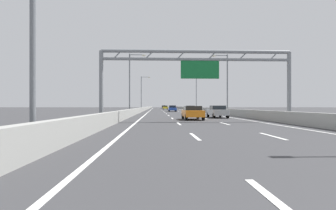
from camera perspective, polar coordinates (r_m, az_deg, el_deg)
The scene contains 52 objects.
ground_plane at distance 100.37m, azimuth -0.38°, elevation -0.91°, with size 260.00×260.00×0.00m, color #38383A.
lane_dash_left_0 at distance 4.42m, azimuth 22.56°, elevation -18.79°, with size 0.16×3.00×0.01m, color white.
lane_dash_left_1 at distance 12.99m, azimuth 5.44°, elevation -6.36°, with size 0.16×3.00×0.01m, color white.
lane_dash_left_2 at distance 21.91m, azimuth 2.21°, elevation -3.81°, with size 0.16×3.00×0.01m, color white.
lane_dash_left_3 at distance 30.88m, azimuth 0.86°, elevation -2.73°, with size 0.16×3.00×0.01m, color white.
lane_dash_left_4 at distance 39.86m, azimuth 0.12°, elevation -2.14°, with size 0.16×3.00×0.01m, color white.
lane_dash_left_5 at distance 48.85m, azimuth -0.35°, elevation -1.76°, with size 0.16×3.00×0.01m, color white.
lane_dash_left_6 at distance 57.84m, azimuth -0.67°, elevation -1.51°, with size 0.16×3.00×0.01m, color white.
lane_dash_left_7 at distance 66.83m, azimuth -0.90°, elevation -1.32°, with size 0.16×3.00×0.01m, color white.
lane_dash_left_8 at distance 75.83m, azimuth -1.08°, elevation -1.17°, with size 0.16×3.00×0.01m, color white.
lane_dash_left_9 at distance 84.82m, azimuth -1.23°, elevation -1.06°, with size 0.16×3.00×0.01m, color white.
lane_dash_left_10 at distance 93.82m, azimuth -1.34°, elevation -0.97°, with size 0.16×3.00×0.01m, color white.
lane_dash_left_11 at distance 102.82m, azimuth -1.44°, elevation -0.89°, with size 0.16×3.00×0.01m, color white.
lane_dash_left_12 at distance 111.82m, azimuth -1.51°, elevation -0.83°, with size 0.16×3.00×0.01m, color white.
lane_dash_left_13 at distance 120.82m, azimuth -1.58°, elevation -0.77°, with size 0.16×3.00×0.01m, color white.
lane_dash_left_14 at distance 129.81m, azimuth -1.64°, elevation -0.73°, with size 0.16×3.00×0.01m, color white.
lane_dash_left_15 at distance 138.81m, azimuth -1.69°, elevation -0.69°, with size 0.16×3.00×0.01m, color white.
lane_dash_left_16 at distance 147.81m, azimuth -1.73°, elevation -0.65°, with size 0.16×3.00×0.01m, color white.
lane_dash_left_17 at distance 156.81m, azimuth -1.77°, elevation -0.62°, with size 0.16×3.00×0.01m, color white.
lane_dash_right_1 at distance 13.95m, azimuth 20.34°, elevation -5.92°, with size 0.16×3.00×0.01m, color white.
lane_dash_right_2 at distance 22.49m, azimuth 11.41°, elevation -3.71°, with size 0.16×3.00×0.01m, color white.
lane_dash_right_3 at distance 31.29m, azimuth 7.47°, elevation -2.70°, with size 0.16×3.00×0.01m, color white.
lane_dash_right_4 at distance 40.18m, azimuth 5.26°, elevation -2.12°, with size 0.16×3.00×0.01m, color white.
lane_dash_right_5 at distance 49.11m, azimuth 3.86°, elevation -1.75°, with size 0.16×3.00×0.01m, color white.
lane_dash_right_6 at distance 58.06m, azimuth 2.89°, elevation -1.50°, with size 0.16×3.00×0.01m, color white.
lane_dash_right_7 at distance 67.02m, azimuth 2.17°, elevation -1.31°, with size 0.16×3.00×0.01m, color white.
lane_dash_right_8 at distance 76.00m, azimuth 1.63°, elevation -1.17°, with size 0.16×3.00×0.01m, color white.
lane_dash_right_9 at distance 84.98m, azimuth 1.20°, elevation -1.06°, with size 0.16×3.00×0.01m, color white.
lane_dash_right_10 at distance 93.96m, azimuth 0.85°, elevation -0.97°, with size 0.16×3.00×0.01m, color white.
lane_dash_right_11 at distance 102.94m, azimuth 0.57°, elevation -0.89°, with size 0.16×3.00×0.01m, color white.
lane_dash_right_12 at distance 111.93m, azimuth 0.33°, elevation -0.83°, with size 0.16×3.00×0.01m, color white.
lane_dash_right_13 at distance 120.92m, azimuth 0.12°, elevation -0.77°, with size 0.16×3.00×0.01m, color white.
lane_dash_right_14 at distance 129.91m, azimuth -0.05°, elevation -0.73°, with size 0.16×3.00×0.01m, color white.
lane_dash_right_15 at distance 138.90m, azimuth -0.21°, elevation -0.69°, with size 0.16×3.00×0.01m, color white.
lane_dash_right_16 at distance 147.90m, azimuth -0.34°, elevation -0.65°, with size 0.16×3.00×0.01m, color white.
lane_dash_right_17 at distance 156.89m, azimuth -0.46°, elevation -0.62°, with size 0.16×3.00×0.01m, color white.
edge_line_left at distance 88.32m, azimuth -3.51°, elevation -1.02°, with size 0.16×176.00×0.01m, color white.
edge_line_right at distance 88.74m, azimuth 3.28°, elevation -1.02°, with size 0.16×176.00×0.01m, color white.
barrier_left at distance 110.35m, azimuth -4.15°, elevation -0.59°, with size 0.45×220.00×0.95m.
barrier_right at distance 110.79m, azimuth 3.00°, elevation -0.59°, with size 0.45×220.00×0.95m.
sign_gantry at distance 25.22m, azimuth 5.88°, elevation 7.76°, with size 17.06×0.36×6.36m.
streetlamp_left_mid at distance 44.41m, azimuth -7.48°, elevation 5.03°, with size 2.58×0.28×9.50m.
streetlamp_right_mid at distance 45.59m, azimuth 11.64°, elevation 4.90°, with size 2.58×0.28×9.50m.
streetlamp_left_far at distance 78.70m, azimuth -5.26°, elevation 2.79°, with size 2.58×0.28×9.50m.
streetlamp_right_far at distance 79.38m, azimuth 5.58°, elevation 2.77°, with size 2.58×0.28×9.50m.
yellow_car at distance 102.54m, azimuth -0.56°, elevation -0.49°, with size 1.74×4.16×1.41m.
red_car at distance 138.73m, azimuth 0.61°, elevation -0.38°, with size 1.77×4.32×1.47m.
silver_car at distance 33.29m, azimuth 9.96°, elevation -1.29°, with size 1.74×4.63×1.42m.
blue_car at distance 66.00m, azimuth 0.88°, elevation -0.70°, with size 1.77×4.39×1.44m.
white_car at distance 59.88m, azimuth 4.54°, elevation -0.76°, with size 1.77×4.64×1.40m.
black_car at distance 135.54m, azimuth -0.89°, elevation -0.38°, with size 1.78×4.11×1.49m.
orange_car at distance 28.40m, azimuth 4.98°, elevation -1.51°, with size 1.83×4.49×1.38m.
Camera 1 is at (-3.57, -0.29, 1.42)m, focal length 30.12 mm.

